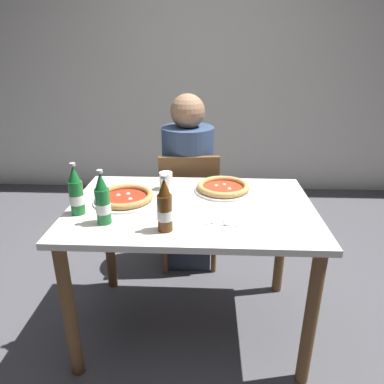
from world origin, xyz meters
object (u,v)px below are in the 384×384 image
object	(u,v)px
chair_behind_table	(189,204)
pizza_marinara_far	(125,198)
diner_seated	(188,187)
paper_cup	(166,181)
beer_bottle_center	(165,208)
napkin_with_cutlery	(219,216)
beer_bottle_left	(103,201)
pizza_margherita_near	(223,188)
beer_bottle_right	(76,193)
dining_table_main	(192,226)

from	to	relation	value
chair_behind_table	pizza_marinara_far	world-z (taller)	chair_behind_table
diner_seated	paper_cup	distance (m)	0.50
beer_bottle_center	napkin_with_cutlery	xyz separation A→B (m)	(0.23, 0.14, -0.10)
napkin_with_cutlery	chair_behind_table	bearing A→B (deg)	103.97
diner_seated	beer_bottle_center	xyz separation A→B (m)	(-0.04, -0.92, 0.27)
beer_bottle_left	chair_behind_table	bearing A→B (deg)	68.09
diner_seated	pizza_margherita_near	world-z (taller)	diner_seated
pizza_margherita_near	pizza_marinara_far	distance (m)	0.53
pizza_margherita_near	beer_bottle_left	world-z (taller)	beer_bottle_left
diner_seated	pizza_marinara_far	distance (m)	0.71
beer_bottle_left	beer_bottle_right	size ratio (longest dim) A/B	1.00
dining_table_main	chair_behind_table	xyz separation A→B (m)	(-0.05, 0.61, -0.15)
beer_bottle_right	beer_bottle_left	bearing A→B (deg)	-30.79
pizza_marinara_far	beer_bottle_center	xyz separation A→B (m)	(0.24, -0.29, 0.08)
diner_seated	pizza_marinara_far	bearing A→B (deg)	-114.35
dining_table_main	pizza_marinara_far	distance (m)	0.37
pizza_marinara_far	beer_bottle_left	bearing A→B (deg)	-98.99
chair_behind_table	napkin_with_cutlery	size ratio (longest dim) A/B	4.40
diner_seated	beer_bottle_left	size ratio (longest dim) A/B	4.89
dining_table_main	paper_cup	world-z (taller)	paper_cup
dining_table_main	napkin_with_cutlery	world-z (taller)	napkin_with_cutlery
pizza_margherita_near	napkin_with_cutlery	bearing A→B (deg)	-95.39
pizza_margherita_near	beer_bottle_center	size ratio (longest dim) A/B	1.24
napkin_with_cutlery	beer_bottle_left	bearing A→B (deg)	-170.55
dining_table_main	beer_bottle_right	distance (m)	0.58
beer_bottle_center	napkin_with_cutlery	size ratio (longest dim) A/B	1.28
dining_table_main	beer_bottle_center	world-z (taller)	beer_bottle_center
diner_seated	napkin_with_cutlery	distance (m)	0.82
pizza_marinara_far	paper_cup	bearing A→B (deg)	43.71
chair_behind_table	pizza_marinara_far	size ratio (longest dim) A/B	2.69
pizza_margherita_near	beer_bottle_right	world-z (taller)	beer_bottle_right
diner_seated	napkin_with_cutlery	size ratio (longest dim) A/B	6.26
pizza_margherita_near	paper_cup	distance (m)	0.31
pizza_marinara_far	napkin_with_cutlery	world-z (taller)	pizza_marinara_far
diner_seated	pizza_margherita_near	bearing A→B (deg)	-65.14
napkin_with_cutlery	paper_cup	xyz separation A→B (m)	(-0.28, 0.33, 0.04)
diner_seated	beer_bottle_left	bearing A→B (deg)	-110.39
pizza_marinara_far	beer_bottle_center	size ratio (longest dim) A/B	1.28
paper_cup	diner_seated	bearing A→B (deg)	78.01
dining_table_main	paper_cup	xyz separation A→B (m)	(-0.15, 0.21, 0.16)
dining_table_main	chair_behind_table	bearing A→B (deg)	94.58
beer_bottle_left	paper_cup	distance (m)	0.48
chair_behind_table	beer_bottle_left	xyz separation A→B (m)	(-0.33, -0.81, 0.37)
chair_behind_table	diner_seated	distance (m)	0.11
beer_bottle_center	beer_bottle_right	xyz separation A→B (m)	(-0.43, 0.14, 0.00)
diner_seated	chair_behind_table	bearing A→B (deg)	-82.97
chair_behind_table	beer_bottle_right	xyz separation A→B (m)	(-0.48, -0.73, 0.37)
dining_table_main	beer_bottle_center	bearing A→B (deg)	-110.93
chair_behind_table	beer_bottle_right	size ratio (longest dim) A/B	3.44
chair_behind_table	paper_cup	xyz separation A→B (m)	(-0.10, -0.40, 0.32)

